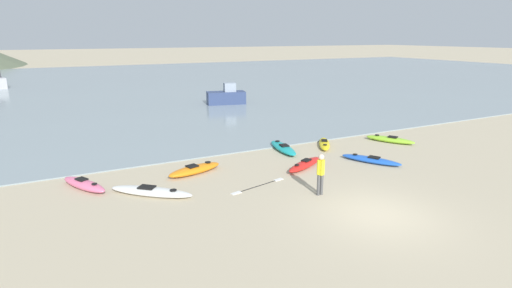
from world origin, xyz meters
The scene contains 13 objects.
ground_plane centered at (0.00, 0.00, 0.00)m, with size 400.00×400.00×0.00m, color tan.
bay_water centered at (0.00, 44.16, 0.03)m, with size 160.00×70.00×0.06m, color gray.
kayak_on_sand_0 centered at (-4.30, 7.11, 0.18)m, with size 2.81×1.49×0.41m.
kayak_on_sand_1 centered at (-6.65, 5.46, 0.15)m, with size 3.12×2.89×0.33m.
kayak_on_sand_2 centered at (0.63, 5.50, 0.16)m, with size 2.70×1.75×0.37m.
kayak_on_sand_3 centered at (1.19, 8.47, 0.16)m, with size 1.19×3.09×0.37m.
kayak_on_sand_4 centered at (7.72, 7.14, 0.16)m, with size 1.97×2.84×0.37m.
kayak_on_sand_5 centered at (3.76, 8.19, 0.14)m, with size 1.97×2.53×0.33m.
kayak_on_sand_6 centered at (-8.95, 7.39, 0.18)m, with size 1.82×2.69×0.41m.
kayak_on_sand_7 centered at (3.98, 4.68, 0.14)m, with size 2.03×2.93×0.33m.
person_near_foreground centered at (-0.74, 2.42, 0.96)m, with size 0.34×0.28×1.68m.
moored_boat_3 centered at (4.39, 23.84, 0.72)m, with size 3.64×2.17×1.89m.
loose_paddle centered at (-2.48, 4.35, 0.01)m, with size 2.74×0.84×0.03m.
Camera 1 is at (-9.65, -9.47, 6.07)m, focal length 28.00 mm.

